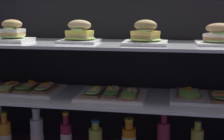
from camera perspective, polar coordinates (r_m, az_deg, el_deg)
The scene contains 15 objects.
case_frame at distance 1.76m, azimuth 0.89°, elevation 0.45°, with size 1.55×0.47×0.88m.
riser_lower_tier at distance 1.69m, azimuth 0.00°, elevation -10.16°, with size 1.49×0.41×0.31m.
shelf_lower_glass at distance 1.64m, azimuth 0.00°, elevation -4.89°, with size 1.51×0.42×0.01m, color silver.
riser_upper_tier at distance 1.61m, azimuth 0.00°, elevation -0.24°, with size 1.49×0.41×0.26m.
shelf_upper_glass at distance 1.59m, azimuth 0.00°, elevation 4.56°, with size 1.51×0.42×0.01m, color silver.
plated_roll_sandwich_mid_left at distance 1.72m, azimuth -17.17°, elevation 6.14°, with size 0.18×0.18×0.11m.
plated_roll_sandwich_center at distance 1.62m, azimuth -5.76°, elevation 6.31°, with size 0.19×0.19×0.11m.
plated_roll_sandwich_near_right_corner at distance 1.52m, azimuth 5.90°, elevation 6.02°, with size 0.20×0.20×0.11m.
plated_roll_sandwich_far_right at distance 1.58m, azimuth 18.37°, elevation 5.57°, with size 0.20×0.20×0.10m.
open_sandwich_tray_left_of_center at distance 1.79m, azimuth -14.56°, elevation -3.11°, with size 0.34×0.27×0.06m.
open_sandwich_tray_near_right_corner at distance 1.63m, azimuth -0.08°, elevation -4.14°, with size 0.34×0.27×0.06m.
open_sandwich_tray_far_right at distance 1.64m, azimuth 16.19°, elevation -4.46°, with size 0.34×0.28×0.05m.
juice_bottle_front_right_end at distance 1.89m, azimuth -18.33°, elevation -10.95°, with size 0.07×0.07×0.21m.
juice_bottle_front_middle at distance 1.84m, azimuth -13.10°, elevation -10.79°, with size 0.07×0.07×0.23m.
juice_bottle_back_center at distance 1.78m, azimuth -8.05°, elevation -11.53°, with size 0.06×0.06×0.22m.
Camera 1 is at (0.29, -1.56, 0.78)m, focal length 51.83 mm.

